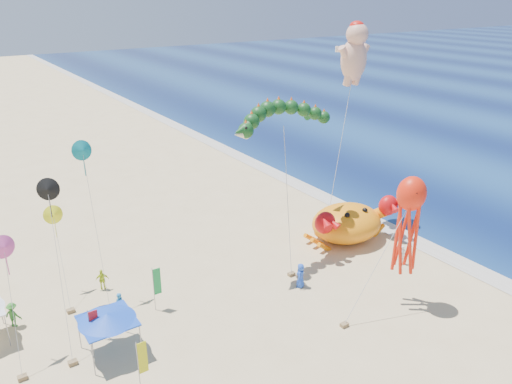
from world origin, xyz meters
TOP-DOWN VIEW (x-y plane):
  - ground at (0.00, 0.00)m, footprint 320.00×320.00m
  - foam_strip at (12.00, 0.00)m, footprint 320.00×320.00m
  - crab_inflatable at (7.40, 2.12)m, footprint 8.52×5.54m
  - dragon_kite at (1.07, 3.17)m, footprint 9.96×5.35m
  - cherub_kite at (10.49, 5.89)m, footprint 5.06×2.89m
  - octopus_kite at (3.94, -6.63)m, footprint 6.23×1.76m
  - canopy_blue at (-14.11, -0.86)m, footprint 3.26×3.26m
  - feather_flags at (-14.82, -0.37)m, footprint 11.30×7.06m
  - beachgoers at (-9.17, 2.17)m, footprint 27.35×9.96m
  - small_kites at (-15.18, 4.32)m, footprint 7.09×9.24m

SIDE VIEW (x-z plane):
  - ground at x=0.00m, z-range 0.00..0.00m
  - foam_strip at x=12.00m, z-range 0.01..0.01m
  - beachgoers at x=-9.17m, z-range -0.06..1.77m
  - crab_inflatable at x=7.40m, z-range -0.22..3.51m
  - feather_flags at x=-14.82m, z-range 0.41..3.61m
  - canopy_blue at x=-14.11m, z-range 1.09..3.79m
  - octopus_kite at x=3.94m, z-range 1.77..10.85m
  - small_kites at x=-15.18m, z-range 1.72..12.81m
  - dragon_kite at x=1.07m, z-range 4.97..17.10m
  - cherub_kite at x=10.49m, z-range 6.26..23.75m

